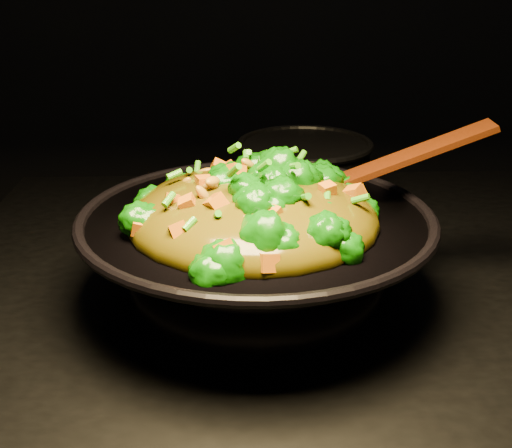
{
  "coord_description": "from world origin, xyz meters",
  "views": [
    {
      "loc": [
        -0.15,
        -0.9,
        1.34
      ],
      "look_at": [
        -0.12,
        -0.11,
        1.01
      ],
      "focal_mm": 45.0,
      "sensor_mm": 36.0,
      "label": 1
    }
  ],
  "objects": [
    {
      "name": "spatula",
      "position": [
        0.06,
        -0.07,
        1.08
      ],
      "size": [
        0.29,
        0.06,
        0.12
      ],
      "primitive_type": "cube",
      "rotation": [
        0.0,
        -0.38,
        -0.06
      ],
      "color": "#3D1C09",
      "rests_on": "wok"
    },
    {
      "name": "wok",
      "position": [
        -0.12,
        -0.12,
        0.96
      ],
      "size": [
        0.6,
        0.6,
        0.13
      ],
      "primitive_type": null,
      "rotation": [
        0.0,
        0.0,
        -0.4
      ],
      "color": "black",
      "rests_on": "stovetop"
    },
    {
      "name": "stir_fry",
      "position": [
        -0.12,
        -0.14,
        1.08
      ],
      "size": [
        0.4,
        0.4,
        0.11
      ],
      "primitive_type": null,
      "rotation": [
        0.0,
        0.0,
        -0.29
      ],
      "color": "#0F5D06",
      "rests_on": "wok"
    },
    {
      "name": "back_pot",
      "position": [
        -0.01,
        0.23,
        0.97
      ],
      "size": [
        0.28,
        0.28,
        0.14
      ],
      "primitive_type": "cylinder",
      "rotation": [
        0.0,
        0.0,
        0.23
      ],
      "color": "black",
      "rests_on": "stovetop"
    }
  ]
}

